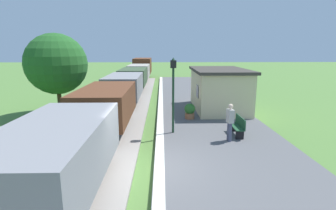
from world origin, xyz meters
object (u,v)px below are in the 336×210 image
object	(u,v)px
potted_planter	(190,111)
freight_train	(130,81)
bench_near_hut	(238,126)
station_hut	(219,89)
lamp_post_near	(173,82)
person_waiting	(230,121)
tree_trackside_far	(56,64)

from	to	relation	value
potted_planter	freight_train	bearing A→B (deg)	117.05
bench_near_hut	potted_planter	size ratio (longest dim) A/B	1.64
freight_train	station_hut	xyz separation A→B (m)	(6.80, -6.40, 0.20)
freight_train	bench_near_hut	distance (m)	13.71
bench_near_hut	lamp_post_near	world-z (taller)	lamp_post_near
station_hut	person_waiting	distance (m)	6.49
person_waiting	lamp_post_near	size ratio (longest dim) A/B	0.46
lamp_post_near	potted_planter	bearing A→B (deg)	67.12
person_waiting	potted_planter	size ratio (longest dim) A/B	1.87
station_hut	lamp_post_near	xyz separation A→B (m)	(-3.35, -5.16, 1.15)
bench_near_hut	person_waiting	size ratio (longest dim) A/B	0.88
person_waiting	potted_planter	bearing A→B (deg)	-78.94
freight_train	person_waiting	size ratio (longest dim) A/B	22.92
freight_train	lamp_post_near	distance (m)	12.13
potted_planter	lamp_post_near	size ratio (longest dim) A/B	0.25
person_waiting	freight_train	bearing A→B (deg)	-73.60
bench_near_hut	lamp_post_near	xyz separation A→B (m)	(-3.10, 0.47, 2.08)
station_hut	potted_planter	xyz separation A→B (m)	(-2.24, -2.52, -0.93)
freight_train	bench_near_hut	xyz separation A→B (m)	(6.55, -12.03, -0.73)
potted_planter	tree_trackside_far	xyz separation A→B (m)	(-8.58, 2.37, 2.64)
bench_near_hut	lamp_post_near	size ratio (longest dim) A/B	0.41
potted_planter	tree_trackside_far	world-z (taller)	tree_trackside_far
station_hut	bench_near_hut	distance (m)	5.71
bench_near_hut	freight_train	bearing A→B (deg)	118.57
person_waiting	potted_planter	distance (m)	4.15
potted_planter	lamp_post_near	distance (m)	3.53
person_waiting	tree_trackside_far	size ratio (longest dim) A/B	0.32
person_waiting	lamp_post_near	distance (m)	3.23
person_waiting	tree_trackside_far	world-z (taller)	tree_trackside_far
potted_planter	station_hut	bearing A→B (deg)	48.39
freight_train	person_waiting	distance (m)	14.13
station_hut	lamp_post_near	world-z (taller)	lamp_post_near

